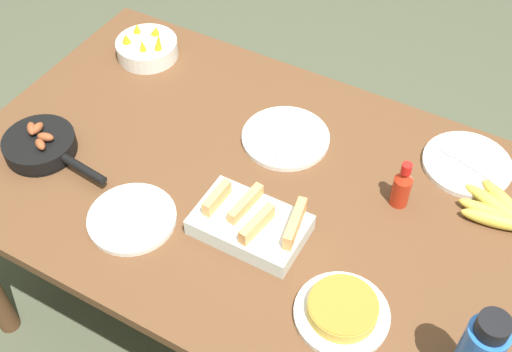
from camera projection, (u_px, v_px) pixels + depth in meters
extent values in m
plane|color=#474C38|center=(256.00, 321.00, 2.28)|extent=(14.00, 14.00, 0.00)
cube|color=brown|center=(256.00, 188.00, 1.74)|extent=(1.62, 1.00, 0.03)
cylinder|color=brown|center=(144.00, 105.00, 2.52)|extent=(0.07, 0.07, 0.71)
ellipsoid|color=gold|center=(506.00, 205.00, 1.65)|extent=(0.17, 0.14, 0.04)
ellipsoid|color=gold|center=(497.00, 207.00, 1.65)|extent=(0.20, 0.11, 0.04)
ellipsoid|color=gold|center=(494.00, 215.00, 1.63)|extent=(0.19, 0.04, 0.04)
ellipsoid|color=gold|center=(495.00, 220.00, 1.62)|extent=(0.18, 0.07, 0.04)
cube|color=silver|center=(250.00, 225.00, 1.60)|extent=(0.28, 0.18, 0.05)
cube|color=#F29E56|center=(217.00, 198.00, 1.60)|extent=(0.03, 0.10, 0.05)
cube|color=#F29E56|center=(246.00, 204.00, 1.59)|extent=(0.04, 0.13, 0.04)
cube|color=#F29E56|center=(257.00, 224.00, 1.55)|extent=(0.04, 0.12, 0.05)
cube|color=#F29E56|center=(295.00, 224.00, 1.54)|extent=(0.05, 0.14, 0.05)
cylinder|color=black|center=(42.00, 151.00, 1.80)|extent=(0.20, 0.20, 0.01)
cylinder|color=black|center=(40.00, 144.00, 1.78)|extent=(0.20, 0.20, 0.04)
cylinder|color=black|center=(84.00, 169.00, 1.71)|extent=(0.15, 0.04, 0.02)
ellipsoid|color=brown|center=(31.00, 129.00, 1.77)|extent=(0.06, 0.05, 0.03)
ellipsoid|color=brown|center=(37.00, 128.00, 1.77)|extent=(0.03, 0.05, 0.02)
ellipsoid|color=brown|center=(45.00, 137.00, 1.75)|extent=(0.05, 0.04, 0.02)
ellipsoid|color=brown|center=(40.00, 144.00, 1.73)|extent=(0.05, 0.05, 0.03)
cylinder|color=silver|center=(342.00, 314.00, 1.45)|extent=(0.22, 0.22, 0.02)
cylinder|color=gold|center=(343.00, 308.00, 1.43)|extent=(0.16, 0.16, 0.03)
cylinder|color=#AB7427|center=(344.00, 304.00, 1.42)|extent=(0.16, 0.16, 0.00)
cylinder|color=silver|center=(286.00, 138.00, 1.83)|extent=(0.25, 0.25, 0.02)
cylinder|color=#B2B2B7|center=(276.00, 142.00, 1.80)|extent=(0.08, 0.12, 0.01)
cube|color=#B2B2B7|center=(273.00, 119.00, 1.87)|extent=(0.05, 0.06, 0.00)
cylinder|color=silver|center=(132.00, 218.00, 1.64)|extent=(0.23, 0.23, 0.02)
cylinder|color=#B2B2B7|center=(140.00, 223.00, 1.61)|extent=(0.12, 0.06, 0.01)
cube|color=#B2B2B7|center=(105.00, 222.00, 1.61)|extent=(0.05, 0.04, 0.00)
cylinder|color=silver|center=(467.00, 164.00, 1.76)|extent=(0.24, 0.24, 0.02)
cylinder|color=#B2B2B7|center=(473.00, 168.00, 1.74)|extent=(0.12, 0.05, 0.01)
cube|color=#B2B2B7|center=(447.00, 151.00, 1.78)|extent=(0.05, 0.04, 0.00)
cylinder|color=silver|center=(147.00, 49.00, 2.07)|extent=(0.20, 0.20, 0.06)
cone|color=orange|center=(158.00, 42.00, 2.01)|extent=(0.03, 0.04, 0.06)
cone|color=orange|center=(156.00, 31.00, 2.07)|extent=(0.05, 0.04, 0.05)
cone|color=orange|center=(137.00, 29.00, 2.08)|extent=(0.04, 0.04, 0.04)
cone|color=orange|center=(126.00, 39.00, 2.04)|extent=(0.05, 0.05, 0.04)
cone|color=orange|center=(143.00, 46.00, 2.01)|extent=(0.04, 0.04, 0.04)
cylinder|color=black|center=(493.00, 327.00, 1.18)|extent=(0.06, 0.06, 0.04)
cylinder|color=#B72814|center=(401.00, 191.00, 1.65)|extent=(0.05, 0.05, 0.09)
cone|color=#B72814|center=(405.00, 176.00, 1.61)|extent=(0.05, 0.05, 0.03)
cylinder|color=red|center=(407.00, 169.00, 1.59)|extent=(0.03, 0.03, 0.03)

